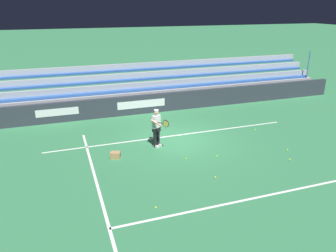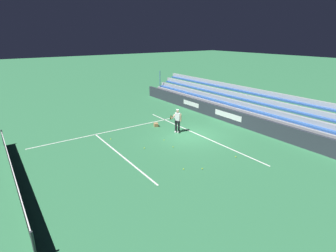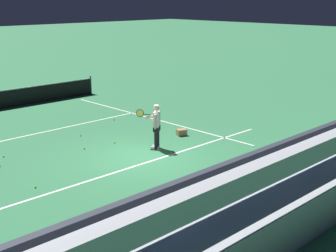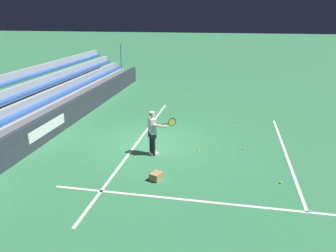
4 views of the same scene
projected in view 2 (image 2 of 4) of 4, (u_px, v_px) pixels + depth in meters
ground_plane at (192, 135)px, 18.51m from camera, size 160.00×160.00×0.00m
court_baseline_white at (197, 134)px, 18.78m from camera, size 12.00×0.10×0.01m
court_sideline_white at (115, 130)px, 19.51m from camera, size 0.10×12.00×0.01m
court_service_line_white at (120, 155)px, 15.52m from camera, size 8.22×0.10×0.01m
back_wall_sponsor_board at (234, 117)px, 20.72m from camera, size 25.39×0.25×1.10m
bleacher_stand at (249, 112)px, 21.65m from camera, size 24.12×2.40×2.95m
tennis_player at (177, 121)px, 18.83m from camera, size 0.59×1.06×1.71m
ball_box_cardboard at (156, 125)px, 20.31m from camera, size 0.48×0.42×0.26m
tennis_ball_far_left at (111, 139)px, 17.78m from camera, size 0.07×0.07×0.07m
tennis_ball_on_baseline at (173, 147)px, 16.52m from camera, size 0.07×0.07×0.07m
tennis_ball_far_right at (184, 169)px, 13.78m from camera, size 0.07×0.07×0.07m
tennis_ball_stray_back at (144, 148)px, 16.35m from camera, size 0.07×0.07×0.07m
tennis_ball_by_box at (202, 169)px, 13.83m from camera, size 0.07×0.07×0.07m
tennis_ball_toward_net at (236, 157)px, 15.18m from camera, size 0.07×0.07×0.07m
tennis_ball_midcourt at (164, 140)px, 17.64m from camera, size 0.07×0.07×0.07m
tennis_net at (13, 174)px, 12.37m from camera, size 11.09×0.09×1.07m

